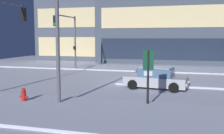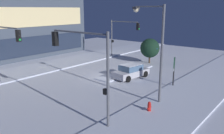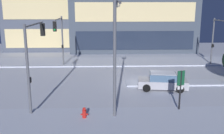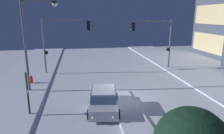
# 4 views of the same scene
# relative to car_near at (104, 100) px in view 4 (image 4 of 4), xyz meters

# --- Properties ---
(ground) EXTENTS (52.00, 52.00, 0.00)m
(ground) POSITION_rel_car_near_xyz_m (-1.40, 2.02, -0.71)
(ground) COLOR silver
(curb_strip_near) EXTENTS (52.00, 5.20, 0.14)m
(curb_strip_near) POSITION_rel_car_near_xyz_m (-1.40, -7.07, -0.64)
(curb_strip_near) COLOR silver
(curb_strip_near) RESTS_ON ground
(median_strip) EXTENTS (9.00, 1.80, 0.14)m
(median_strip) POSITION_rel_car_near_xyz_m (1.42, 1.57, -0.64)
(median_strip) COLOR silver
(median_strip) RESTS_ON ground
(car_near) EXTENTS (4.50, 2.49, 1.49)m
(car_near) POSITION_rel_car_near_xyz_m (0.00, 0.00, 0.00)
(car_near) COLOR #B7B7C1
(car_near) RESTS_ON ground
(traffic_light_corner_far_left) EXTENTS (0.32, 4.99, 5.92)m
(traffic_light_corner_far_left) POSITION_rel_car_near_xyz_m (-10.00, 7.38, 3.39)
(traffic_light_corner_far_left) COLOR #565960
(traffic_light_corner_far_left) RESTS_ON ground
(traffic_light_corner_near_left) EXTENTS (0.32, 5.26, 6.08)m
(traffic_light_corner_near_left) POSITION_rel_car_near_xyz_m (-10.06, -3.24, 3.51)
(traffic_light_corner_near_left) COLOR #565960
(traffic_light_corner_near_left) RESTS_ON ground
(street_lamp_arched) EXTENTS (0.66, 2.91, 7.66)m
(street_lamp_arched) POSITION_rel_car_near_xyz_m (-4.38, -5.08, 4.28)
(street_lamp_arched) COLOR #565960
(street_lamp_arched) RESTS_ON ground
(fire_hydrant) EXTENTS (0.48, 0.26, 0.85)m
(fire_hydrant) POSITION_rel_car_near_xyz_m (-6.42, -6.10, -0.30)
(fire_hydrant) COLOR red
(fire_hydrant) RESTS_ON ground
(parking_info_sign) EXTENTS (0.54, 0.22, 2.91)m
(parking_info_sign) POSITION_rel_car_near_xyz_m (0.09, -4.91, 1.15)
(parking_info_sign) COLOR black
(parking_info_sign) RESTS_ON ground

